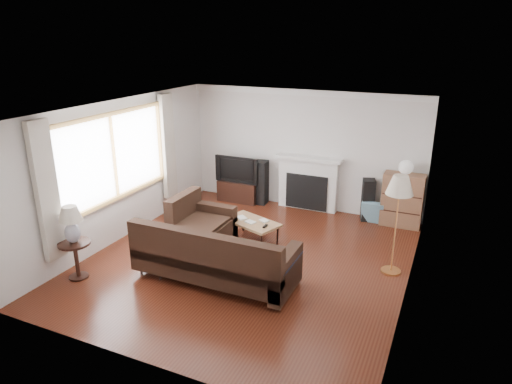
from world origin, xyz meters
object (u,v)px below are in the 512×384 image
at_px(bookshelf, 402,200).
at_px(floor_lamp, 396,225).
at_px(sectional_sofa, 215,254).
at_px(side_table, 77,260).
at_px(tv_stand, 239,191).
at_px(coffee_table, 252,231).

distance_m(bookshelf, floor_lamp, 1.99).
height_order(sectional_sofa, side_table, sectional_sofa).
bearing_deg(side_table, bookshelf, 44.17).
bearing_deg(bookshelf, side_table, -135.83).
bearing_deg(tv_stand, side_table, -100.42).
xyz_separation_m(bookshelf, side_table, (-4.24, -4.12, -0.23)).
bearing_deg(coffee_table, floor_lamp, 16.58).
bearing_deg(coffee_table, side_table, -109.80).
distance_m(bookshelf, sectional_sofa, 4.01).
height_order(sectional_sofa, coffee_table, sectional_sofa).
relative_size(bookshelf, coffee_table, 1.05).
distance_m(coffee_table, floor_lamp, 2.55).
height_order(tv_stand, sectional_sofa, sectional_sofa).
relative_size(tv_stand, coffee_table, 0.92).
distance_m(sectional_sofa, coffee_table, 1.49).
bearing_deg(side_table, coffee_table, 50.43).
bearing_deg(bookshelf, coffee_table, -142.07).
bearing_deg(tv_stand, bookshelf, 0.49).
bearing_deg(floor_lamp, coffee_table, 176.81).
height_order(bookshelf, sectional_sofa, bookshelf).
relative_size(coffee_table, floor_lamp, 0.63).
distance_m(tv_stand, side_table, 4.16).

